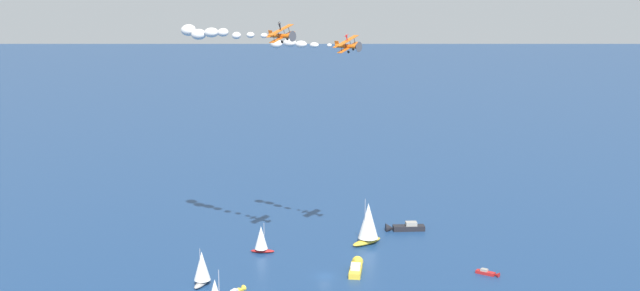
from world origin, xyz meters
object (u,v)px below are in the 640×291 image
at_px(sailboat_outer_ring_c, 368,223).
at_px(wingwalker_wingman, 280,25).
at_px(motorboat_far_stbd, 237,291).
at_px(biplane_lead, 348,46).
at_px(motorboat_mid_cluster, 489,273).
at_px(biplane_wingman, 282,35).
at_px(sailboat_outer_ring_b, 261,239).
at_px(motorboat_far_port, 403,227).
at_px(motorboat_offshore, 356,268).
at_px(sailboat_inshore, 202,268).
at_px(wingwalker_lead, 347,37).

bearing_deg(sailboat_outer_ring_c, wingwalker_wingman, -50.81).
distance_m(motorboat_far_stbd, biplane_lead, 59.81).
distance_m(motorboat_mid_cluster, biplane_wingman, 72.67).
bearing_deg(motorboat_mid_cluster, biplane_wingman, -98.01).
bearing_deg(sailboat_outer_ring_b, motorboat_far_stbd, -19.40).
distance_m(motorboat_far_port, motorboat_offshore, 34.48).
distance_m(motorboat_far_port, motorboat_far_stbd, 60.79).
xyz_separation_m(motorboat_offshore, biplane_wingman, (2.46, -17.63, 54.60)).
bearing_deg(sailboat_outer_ring_b, biplane_wingman, 6.61).
relative_size(sailboat_inshore, sailboat_outer_ring_b, 1.12).
bearing_deg(wingwalker_lead, motorboat_mid_cluster, 69.77).
distance_m(sailboat_inshore, biplane_lead, 59.68).
xyz_separation_m(sailboat_outer_ring_b, biplane_wingman, (20.18, 2.34, 51.87)).
bearing_deg(biplane_wingman, wingwalker_lead, 107.78).
bearing_deg(sailboat_inshore, motorboat_mid_cluster, 82.81).
xyz_separation_m(motorboat_mid_cluster, biplane_wingman, (-6.62, -47.05, 54.99)).
relative_size(motorboat_far_port, motorboat_offshore, 1.03).
distance_m(motorboat_offshore, motorboat_mid_cluster, 30.79).
distance_m(motorboat_mid_cluster, biplane_lead, 61.88).
bearing_deg(motorboat_mid_cluster, sailboat_outer_ring_c, -142.49).
relative_size(biplane_wingman, wingwalker_wingman, 3.86).
bearing_deg(biplane_lead, motorboat_offshore, 28.48).
xyz_separation_m(biplane_lead, wingwalker_lead, (0.40, -0.48, 2.06)).
xyz_separation_m(motorboat_offshore, wingwalker_lead, (-2.53, -2.07, 53.86)).
height_order(motorboat_far_stbd, sailboat_outer_ring_b, sailboat_outer_ring_b).
bearing_deg(biplane_lead, wingwalker_wingman, -70.70).
height_order(motorboat_offshore, biplane_lead, biplane_lead).
bearing_deg(wingwalker_lead, wingwalker_wingman, -71.43).
xyz_separation_m(motorboat_mid_cluster, wingwalker_wingman, (-6.21, -47.54, 57.08)).
bearing_deg(sailboat_outer_ring_b, wingwalker_wingman, 5.12).
relative_size(motorboat_far_stbd, wingwalker_lead, 3.31).
distance_m(motorboat_offshore, sailboat_outer_ring_c, 20.87).
height_order(motorboat_far_stbd, motorboat_offshore, motorboat_offshore).
relative_size(motorboat_offshore, sailboat_outer_ring_b, 1.39).
xyz_separation_m(motorboat_far_port, sailboat_outer_ring_c, (8.85, -12.69, 4.78)).
bearing_deg(motorboat_offshore, motorboat_far_stbd, -75.39).
bearing_deg(biplane_lead, biplane_wingman, -71.44).
bearing_deg(sailboat_inshore, wingwalker_lead, 95.66).
distance_m(sailboat_inshore, sailboat_outer_ring_b, 24.50).
height_order(sailboat_outer_ring_c, biplane_wingman, biplane_wingman).
relative_size(motorboat_far_port, sailboat_outer_ring_c, 0.90).
bearing_deg(sailboat_outer_ring_b, biplane_lead, 51.16).
relative_size(sailboat_inshore, motorboat_mid_cluster, 1.75).
relative_size(motorboat_far_stbd, biplane_wingman, 0.73).
relative_size(motorboat_offshore, motorboat_mid_cluster, 2.17).
bearing_deg(biplane_wingman, biplane_lead, 108.56).
distance_m(sailboat_inshore, sailboat_outer_ring_c, 48.25).
bearing_deg(motorboat_offshore, biplane_wingman, -82.06).
xyz_separation_m(motorboat_offshore, sailboat_outer_ring_c, (-18.58, 8.18, 4.80)).
bearing_deg(sailboat_outer_ring_c, wingwalker_lead, -32.57).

